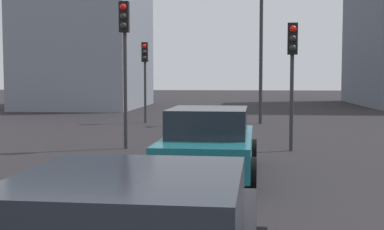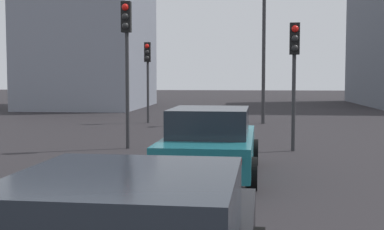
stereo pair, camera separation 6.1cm
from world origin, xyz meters
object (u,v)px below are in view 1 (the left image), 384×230
at_px(street_lamp_kerbside, 261,35).
at_px(traffic_light_near_left, 124,44).
at_px(traffic_light_far_left, 145,65).
at_px(traffic_light_near_right, 292,59).
at_px(car_teal_lead, 209,143).

bearing_deg(street_lamp_kerbside, traffic_light_near_left, 154.13).
bearing_deg(traffic_light_far_left, traffic_light_near_right, 33.35).
height_order(car_teal_lead, traffic_light_far_left, traffic_light_far_left).
relative_size(traffic_light_near_left, traffic_light_near_right, 1.18).
bearing_deg(traffic_light_near_left, traffic_light_near_right, 91.02).
distance_m(traffic_light_near_left, street_lamp_kerbside, 9.89).
height_order(car_teal_lead, traffic_light_near_right, traffic_light_near_right).
height_order(car_teal_lead, traffic_light_near_left, traffic_light_near_left).
height_order(traffic_light_near_right, street_lamp_kerbside, street_lamp_kerbside).
bearing_deg(traffic_light_near_left, traffic_light_far_left, -172.04).
height_order(car_teal_lead, street_lamp_kerbside, street_lamp_kerbside).
bearing_deg(traffic_light_near_right, traffic_light_near_left, -88.86).
relative_size(traffic_light_near_left, street_lamp_kerbside, 0.65).
bearing_deg(traffic_light_near_right, street_lamp_kerbside, -174.80).
bearing_deg(car_teal_lead, traffic_light_near_left, 36.29).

